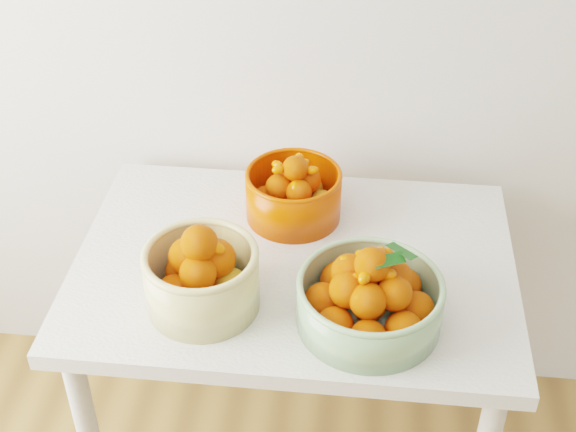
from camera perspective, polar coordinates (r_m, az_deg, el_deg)
name	(u,v)px	position (r m, az deg, el deg)	size (l,w,h in m)	color
table	(294,291)	(1.89, 0.44, -5.39)	(1.00, 0.70, 0.75)	silver
bowl_cream	(202,276)	(1.68, -6.16, -4.29)	(0.31, 0.31, 0.21)	#CABA79
bowl_green	(369,298)	(1.65, 5.80, -5.83)	(0.31, 0.31, 0.19)	#7FA676
bowl_orange	(294,193)	(1.92, 0.39, 1.64)	(0.29, 0.29, 0.17)	red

